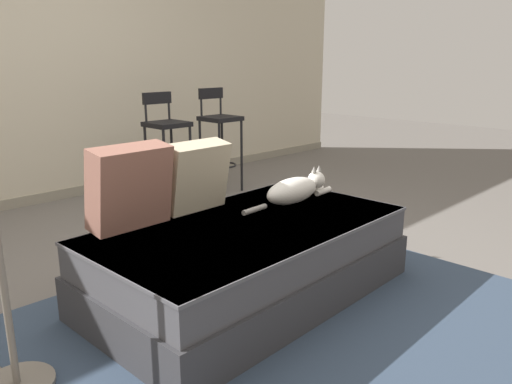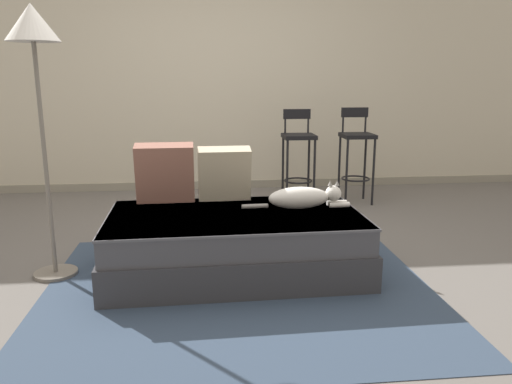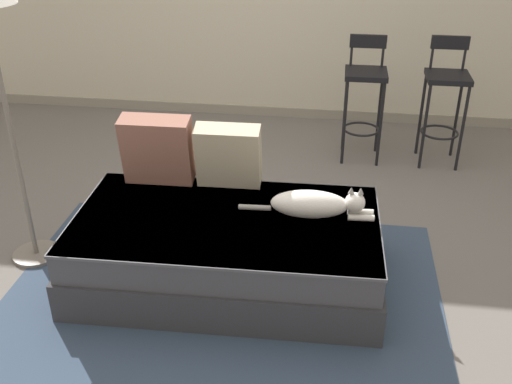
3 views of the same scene
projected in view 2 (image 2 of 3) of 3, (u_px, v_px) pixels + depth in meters
ground_plane at (232, 251)px, 3.77m from camera, size 16.00×16.00×0.00m
wall_back_panel at (219, 76)px, 5.66m from camera, size 8.00×0.10×2.60m
wall_baseboard_trim at (221, 185)px, 5.89m from camera, size 8.00×0.02×0.09m
area_rug at (239, 289)px, 3.09m from camera, size 2.39×2.05×0.01m
couch at (235, 242)px, 3.34m from camera, size 1.71×0.99×0.41m
throw_pillow_corner at (165, 173)px, 3.55m from camera, size 0.41×0.22×0.43m
throw_pillow_middle at (224, 174)px, 3.60m from camera, size 0.38×0.21×0.39m
cat at (303, 198)px, 3.41m from camera, size 0.74×0.19×0.19m
bar_stool_near_window at (298, 149)px, 5.07m from camera, size 0.32×0.32×0.97m
bar_stool_by_doorway at (356, 148)px, 5.13m from camera, size 0.32×0.32×0.98m
floor_lamp at (34, 50)px, 3.00m from camera, size 0.32×0.32×1.72m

